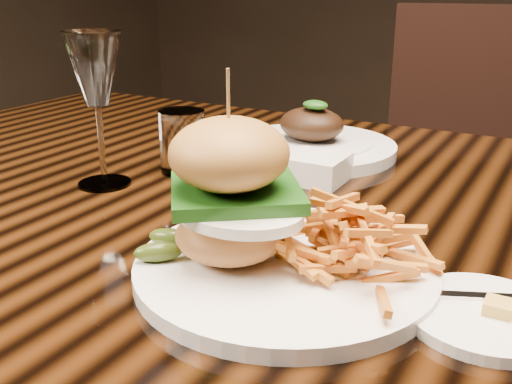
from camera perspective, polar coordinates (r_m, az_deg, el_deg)
The scene contains 8 objects.
dining_table at distance 0.78m, azimuth 5.68°, elevation -6.26°, with size 1.60×0.90×0.75m.
burger_plate at distance 0.54m, azimuth 2.24°, elevation -3.29°, with size 0.28×0.28×0.19m.
side_saucer at distance 0.53m, azimuth 21.03°, elevation -10.87°, with size 0.13×0.13×0.02m.
ramekin at distance 0.82m, azimuth 5.79°, elevation 2.28°, with size 0.08×0.08×0.04m, color white.
wine_glass at distance 0.80m, azimuth -15.08°, elevation 10.79°, with size 0.07×0.07×0.20m.
water_tumbler at distance 0.86m, azimuth -7.01°, elevation 4.81°, with size 0.07×0.07×0.09m, color white.
far_dish at distance 0.95m, azimuth 5.25°, elevation 4.65°, with size 0.27×0.27×0.09m.
chair_far at distance 1.62m, azimuth 19.79°, elevation 1.54°, with size 0.53×0.53×0.95m.
Camera 1 is at (0.27, -0.64, 1.01)m, focal length 42.00 mm.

